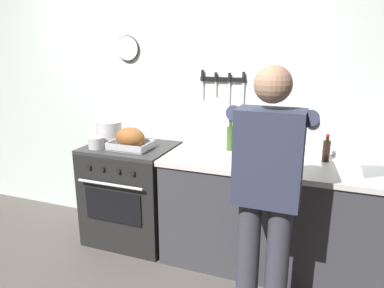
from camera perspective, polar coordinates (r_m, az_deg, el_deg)
wall_back at (r=3.33m, az=-3.84°, el=7.56°), size 6.00×0.13×2.60m
counter_block at (r=2.95m, az=15.75°, el=-11.31°), size 2.03×0.65×0.90m
stove at (r=3.35m, az=-9.63°, el=-7.75°), size 0.76×0.67×0.90m
person_cook at (r=2.15m, az=12.02°, el=-6.75°), size 0.51×0.63×1.66m
roasting_pan at (r=3.08m, az=-9.86°, el=0.77°), size 0.35×0.26×0.19m
stock_pot at (r=3.32m, az=-13.16°, el=1.86°), size 0.23×0.23×0.20m
saucepan at (r=3.18m, az=-15.14°, el=0.18°), size 0.13×0.13×0.10m
cutting_board at (r=2.69m, az=12.46°, el=-3.24°), size 0.36×0.24×0.02m
bottle_soy_sauce at (r=2.90m, az=20.78°, el=-0.94°), size 0.06×0.06×0.21m
bottle_wine_red at (r=2.79m, az=13.70°, el=-0.14°), size 0.07×0.07×0.30m
bottle_olive_oil at (r=3.01m, az=6.15°, el=1.02°), size 0.06×0.06×0.26m
bottle_dish_soap at (r=3.03m, az=10.76°, el=0.77°), size 0.06×0.06×0.25m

